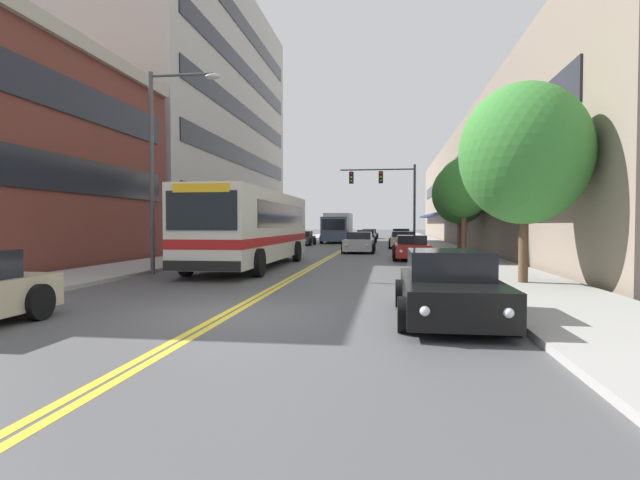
# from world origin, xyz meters

# --- Properties ---
(ground_plane) EXTENTS (240.00, 240.00, 0.00)m
(ground_plane) POSITION_xyz_m (0.00, 37.00, 0.00)
(ground_plane) COLOR #4C4C4F
(sidewalk_left) EXTENTS (3.28, 106.00, 0.13)m
(sidewalk_left) POSITION_xyz_m (-7.14, 37.00, 0.06)
(sidewalk_left) COLOR #9E9B96
(sidewalk_left) RESTS_ON ground_plane
(sidewalk_right) EXTENTS (3.28, 106.00, 0.13)m
(sidewalk_right) POSITION_xyz_m (7.14, 37.00, 0.06)
(sidewalk_right) COLOR #9E9B96
(sidewalk_right) RESTS_ON ground_plane
(centre_line) EXTENTS (0.34, 106.00, 0.01)m
(centre_line) POSITION_xyz_m (0.00, 37.00, 0.00)
(centre_line) COLOR yellow
(centre_line) RESTS_ON ground_plane
(office_tower_left) EXTENTS (12.08, 30.31, 22.46)m
(office_tower_left) POSITION_xyz_m (-15.02, 32.44, 11.23)
(office_tower_left) COLOR #BCB7AD
(office_tower_left) RESTS_ON ground_plane
(storefront_row_right) EXTENTS (9.10, 68.00, 10.14)m
(storefront_row_right) POSITION_xyz_m (13.01, 37.00, 5.06)
(storefront_row_right) COLOR gray
(storefront_row_right) RESTS_ON ground_plane
(city_bus) EXTENTS (2.93, 11.93, 3.16)m
(city_bus) POSITION_xyz_m (-2.54, 11.19, 1.79)
(city_bus) COLOR silver
(city_bus) RESTS_ON ground_plane
(car_dark_grey_parked_left_near) EXTENTS (2.03, 4.22, 1.22)m
(car_dark_grey_parked_left_near) POSITION_xyz_m (-4.25, 33.24, 0.57)
(car_dark_grey_parked_left_near) COLOR #38383D
(car_dark_grey_parked_left_near) RESTS_ON ground_plane
(car_black_parked_right_foreground) EXTENTS (2.02, 4.38, 1.32)m
(car_black_parked_right_foreground) POSITION_xyz_m (4.41, 0.16, 0.61)
(car_black_parked_right_foreground) COLOR black
(car_black_parked_right_foreground) RESTS_ON ground_plane
(car_champagne_parked_right_mid) EXTENTS (2.08, 4.84, 1.27)m
(car_champagne_parked_right_mid) POSITION_xyz_m (4.28, 29.22, 0.61)
(car_champagne_parked_right_mid) COLOR beige
(car_champagne_parked_right_mid) RESTS_ON ground_plane
(car_red_parked_right_far) EXTENTS (1.96, 4.33, 1.25)m
(car_red_parked_right_far) POSITION_xyz_m (4.43, 16.53, 0.59)
(car_red_parked_right_far) COLOR maroon
(car_red_parked_right_far) RESTS_ON ground_plane
(car_navy_parked_right_end) EXTENTS (2.01, 4.14, 1.41)m
(car_navy_parked_right_end) POSITION_xyz_m (4.39, 37.92, 0.65)
(car_navy_parked_right_end) COLOR #19234C
(car_navy_parked_right_end) RESTS_ON ground_plane
(car_charcoal_moving_lead) EXTENTS (2.21, 4.39, 1.22)m
(car_charcoal_moving_lead) POSITION_xyz_m (0.82, 53.81, 0.57)
(car_charcoal_moving_lead) COLOR #232328
(car_charcoal_moving_lead) RESTS_ON ground_plane
(car_slate_blue_moving_second) EXTENTS (2.20, 4.42, 1.24)m
(car_slate_blue_moving_second) POSITION_xyz_m (0.97, 40.38, 0.59)
(car_slate_blue_moving_second) COLOR #475675
(car_slate_blue_moving_second) RESTS_ON ground_plane
(car_silver_moving_third) EXTENTS (2.04, 4.70, 1.32)m
(car_silver_moving_third) POSITION_xyz_m (1.35, 22.67, 0.62)
(car_silver_moving_third) COLOR #B7B7BC
(car_silver_moving_third) RESTS_ON ground_plane
(box_truck) EXTENTS (2.79, 7.30, 2.91)m
(box_truck) POSITION_xyz_m (-1.79, 39.58, 1.51)
(box_truck) COLOR #475675
(box_truck) RESTS_ON ground_plane
(traffic_signal_mast) EXTENTS (5.81, 0.38, 6.41)m
(traffic_signal_mast) POSITION_xyz_m (3.23, 29.23, 4.56)
(traffic_signal_mast) COLOR #47474C
(traffic_signal_mast) RESTS_ON ground_plane
(street_lamp_left_near) EXTENTS (2.68, 0.28, 7.33)m
(street_lamp_left_near) POSITION_xyz_m (-4.89, 7.44, 4.44)
(street_lamp_left_near) COLOR #47474C
(street_lamp_left_near) RESTS_ON ground_plane
(street_tree_right_near) EXTENTS (3.74, 3.74, 5.82)m
(street_tree_right_near) POSITION_xyz_m (7.16, 5.55, 3.88)
(street_tree_right_near) COLOR brown
(street_tree_right_near) RESTS_ON sidewalk_right
(street_tree_right_mid) EXTENTS (2.50, 2.50, 4.78)m
(street_tree_right_mid) POSITION_xyz_m (6.69, 14.06, 3.51)
(street_tree_right_mid) COLOR brown
(street_tree_right_mid) RESTS_ON sidewalk_right
(street_tree_right_far) EXTENTS (3.45, 3.45, 5.52)m
(street_tree_right_far) POSITION_xyz_m (7.64, 22.45, 3.75)
(street_tree_right_far) COLOR brown
(street_tree_right_far) RESTS_ON sidewalk_right
(fire_hydrant) EXTENTS (0.28, 0.20, 0.77)m
(fire_hydrant) POSITION_xyz_m (5.95, 7.91, 0.51)
(fire_hydrant) COLOR yellow
(fire_hydrant) RESTS_ON sidewalk_right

